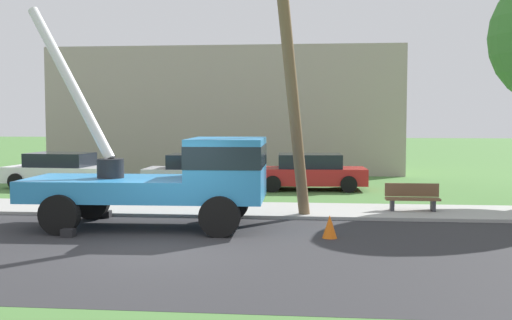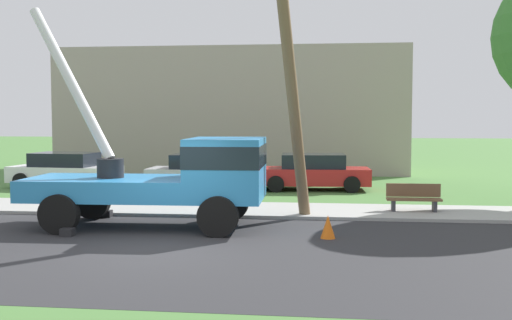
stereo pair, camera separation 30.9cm
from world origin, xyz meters
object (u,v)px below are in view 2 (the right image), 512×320
at_px(leaning_utility_pole, 288,56).
at_px(parked_sedan_red, 313,172).
at_px(utility_truck, 177,174).
at_px(traffic_cone_ahead, 328,227).
at_px(park_bench, 414,199).
at_px(parked_sedan_silver, 204,172).
at_px(parked_sedan_white, 65,170).

relative_size(leaning_utility_pole, parked_sedan_red, 1.96).
height_order(utility_truck, traffic_cone_ahead, utility_truck).
bearing_deg(park_bench, parked_sedan_red, 118.34).
distance_m(leaning_utility_pole, parked_sedan_silver, 9.02).
bearing_deg(leaning_utility_pole, parked_sedan_silver, 117.70).
xyz_separation_m(utility_truck, parked_sedan_white, (-6.85, 8.59, -0.70)).
xyz_separation_m(traffic_cone_ahead, parked_sedan_silver, (-4.90, 9.34, 0.43)).
distance_m(utility_truck, leaning_utility_pole, 4.35).
distance_m(leaning_utility_pole, traffic_cone_ahead, 4.88).
height_order(traffic_cone_ahead, parked_sedan_red, parked_sedan_red).
distance_m(parked_sedan_white, parked_sedan_red, 10.15).
height_order(leaning_utility_pole, traffic_cone_ahead, leaning_utility_pole).
bearing_deg(leaning_utility_pole, traffic_cone_ahead, -62.33).
relative_size(leaning_utility_pole, parked_sedan_silver, 2.00).
bearing_deg(utility_truck, park_bench, 25.21).
bearing_deg(park_bench, parked_sedan_silver, 144.65).
xyz_separation_m(utility_truck, traffic_cone_ahead, (3.93, -1.04, -1.13)).
relative_size(traffic_cone_ahead, parked_sedan_red, 0.12).
distance_m(leaning_utility_pole, parked_sedan_white, 12.84).
bearing_deg(utility_truck, parked_sedan_red, 69.68).
distance_m(utility_truck, traffic_cone_ahead, 4.22).
height_order(parked_sedan_silver, park_bench, parked_sedan_silver).
xyz_separation_m(traffic_cone_ahead, parked_sedan_white, (-10.79, 9.63, 0.43)).
relative_size(parked_sedan_white, park_bench, 2.84).
relative_size(utility_truck, traffic_cone_ahead, 12.20).
bearing_deg(parked_sedan_white, park_bench, -22.66).
distance_m(leaning_utility_pole, parked_sedan_red, 8.72).
height_order(leaning_utility_pole, parked_sedan_silver, leaning_utility_pole).
relative_size(utility_truck, parked_sedan_silver, 1.55).
bearing_deg(utility_truck, parked_sedan_silver, 96.65).
relative_size(parked_sedan_silver, park_bench, 2.75).
bearing_deg(parked_sedan_white, utility_truck, -51.42).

